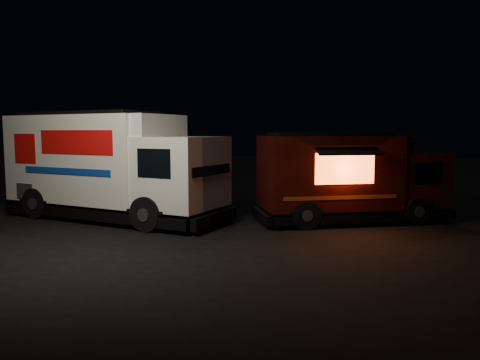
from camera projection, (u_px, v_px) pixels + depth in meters
name	position (u px, v px, depth m)	size (l,w,h in m)	color
ground	(193.00, 228.00, 13.86)	(80.00, 80.00, 0.00)	black
white_truck	(115.00, 165.00, 15.28)	(7.74, 2.64, 3.51)	white
red_truck	(352.00, 177.00, 14.88)	(6.09, 2.24, 2.83)	#360D09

